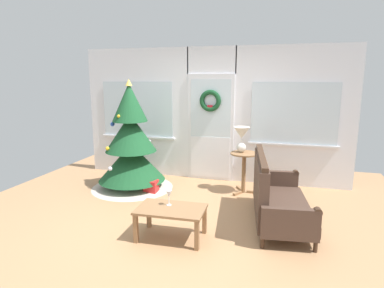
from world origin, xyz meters
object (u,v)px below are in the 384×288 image
object	(u,v)px
christmas_tree	(131,149)
side_table	(244,164)
settee_sofa	(274,196)
coffee_table	(171,212)
table_lamp	(242,136)
wine_glass	(169,195)
gift_box	(151,187)

from	to	relation	value
christmas_tree	side_table	distance (m)	2.02
settee_sofa	side_table	size ratio (longest dim) A/B	2.40
side_table	coffee_table	world-z (taller)	side_table
table_lamp	wine_glass	xyz separation A→B (m)	(-0.65, -1.89, -0.46)
christmas_tree	settee_sofa	distance (m)	2.69
coffee_table	wine_glass	bearing A→B (deg)	123.84
table_lamp	coffee_table	xyz separation A→B (m)	(-0.60, -1.97, -0.66)
side_table	coffee_table	distance (m)	2.04
wine_glass	gift_box	size ratio (longest dim) A/B	0.87
table_lamp	gift_box	xyz separation A→B (m)	(-1.49, -0.50, -0.88)
table_lamp	wine_glass	world-z (taller)	table_lamp
side_table	coffee_table	size ratio (longest dim) A/B	0.83
settee_sofa	coffee_table	world-z (taller)	settee_sofa
settee_sofa	gift_box	bearing A→B (deg)	163.08
settee_sofa	side_table	world-z (taller)	settee_sofa
settee_sofa	wine_glass	xyz separation A→B (m)	(-1.27, -0.74, 0.16)
christmas_tree	coffee_table	distance (m)	2.15
coffee_table	wine_glass	size ratio (longest dim) A/B	4.40
table_lamp	gift_box	size ratio (longest dim) A/B	1.97
side_table	wine_glass	bearing A→B (deg)	-111.17
side_table	table_lamp	xyz separation A→B (m)	(-0.06, 0.04, 0.49)
settee_sofa	side_table	distance (m)	1.24
wine_glass	christmas_tree	bearing A→B (deg)	129.29
table_lamp	christmas_tree	bearing A→B (deg)	-170.37
side_table	gift_box	bearing A→B (deg)	-163.27
coffee_table	gift_box	world-z (taller)	coffee_table
christmas_tree	gift_box	world-z (taller)	christmas_tree
side_table	gift_box	world-z (taller)	side_table
coffee_table	christmas_tree	bearing A→B (deg)	129.04
christmas_tree	side_table	xyz separation A→B (m)	(1.99, 0.29, -0.22)
side_table	wine_glass	distance (m)	1.98
coffee_table	gift_box	bearing A→B (deg)	121.19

